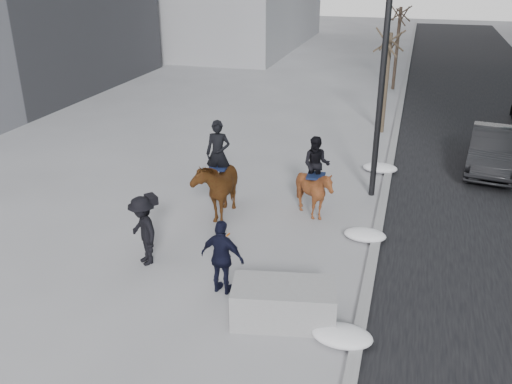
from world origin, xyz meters
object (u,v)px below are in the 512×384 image
(planter, at_px, (283,303))
(mounted_left, at_px, (217,182))
(car_near, at_px, (493,150))
(mounted_right, at_px, (315,186))

(planter, distance_m, mounted_left, 5.32)
(car_near, bearing_deg, planter, -107.92)
(planter, xyz_separation_m, car_near, (4.98, 10.48, 0.31))
(planter, distance_m, car_near, 11.61)
(planter, height_order, car_near, car_near)
(planter, xyz_separation_m, mounted_right, (-0.31, 5.00, 0.53))
(car_near, bearing_deg, mounted_left, -134.95)
(car_near, distance_m, mounted_right, 7.62)
(planter, relative_size, mounted_left, 0.75)
(planter, height_order, mounted_left, mounted_left)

